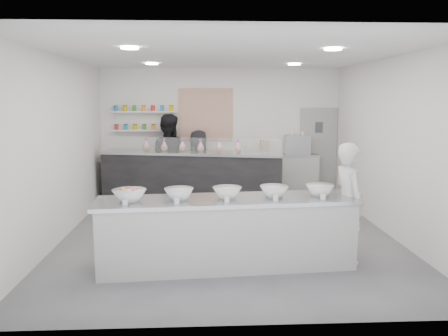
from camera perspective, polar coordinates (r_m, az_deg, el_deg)
The scene contains 26 objects.
floor at distance 7.52m, azimuth 0.53°, elevation -8.81°, with size 6.00×6.00×0.00m, color #515156.
ceiling at distance 7.20m, azimuth 0.56°, elevation 14.58°, with size 6.00×6.00×0.00m, color white.
back_wall at distance 10.19m, azimuth -0.43°, elevation 4.46°, with size 5.50×5.50×0.00m, color white.
left_wall at distance 7.56m, azimuth -20.76°, elevation 2.35°, with size 6.00×6.00×0.00m, color white.
right_wall at distance 7.86m, azimuth 21.01°, elevation 2.56°, with size 6.00×6.00×0.00m, color white.
back_door at distance 10.55m, azimuth 12.17°, elevation 1.96°, with size 0.88×0.04×2.10m, color #969693.
pattern_panel at distance 10.13m, azimuth -2.42°, elevation 6.98°, with size 1.25×0.03×1.20m, color #A54825.
jar_shelf_lower at distance 10.16m, azimuth -10.35°, elevation 4.87°, with size 1.45×0.22×0.04m, color silver.
jar_shelf_upper at distance 10.14m, azimuth -10.42°, elevation 7.24°, with size 1.45×0.22×0.04m, color silver.
preserve_jars at distance 10.13m, azimuth -10.41°, elevation 6.45°, with size 1.45×0.10×0.56m, color red, non-canonical shape.
downlight_0 at distance 6.27m, azimuth -12.23°, elevation 15.05°, with size 0.24×0.24×0.02m, color white.
downlight_1 at distance 6.45m, azimuth 14.06°, elevation 14.81°, with size 0.24×0.24×0.02m, color white.
downlight_2 at distance 8.83m, azimuth -9.42°, elevation 13.28°, with size 0.24×0.24×0.02m, color white.
downlight_3 at distance 8.96m, azimuth 9.16°, elevation 13.22°, with size 0.24×0.24×0.02m, color white.
prep_counter at distance 6.05m, azimuth 0.42°, elevation -8.45°, with size 3.54×0.80×0.97m, color #B0B0AC.
back_bar at distance 9.37m, azimuth -4.23°, elevation -1.50°, with size 3.88×0.71×1.20m, color black.
sneeze_guard at distance 8.93m, azimuth -4.81°, elevation 2.94°, with size 3.82×0.02×0.33m, color white.
espresso_ledge at distance 10.28m, azimuth 8.30°, elevation -1.11°, with size 1.40×0.44×1.04m, color #B0B0AC.
espresso_machine at distance 10.22m, azimuth 9.50°, elevation 2.97°, with size 0.56×0.39×0.43m, color #93969E.
cup_stacks at distance 10.09m, azimuth 5.31°, elevation 2.71°, with size 0.24×0.24×0.34m, color #C1A48E, non-canonical shape.
prep_bowls at distance 5.91m, azimuth 0.42°, elevation -3.25°, with size 2.99×0.49×0.16m, color white, non-canonical shape.
label_cards at distance 5.41m, azimuth 0.30°, elevation -4.84°, with size 2.66×0.04×0.07m, color white, non-canonical shape.
cookie_bags at distance 9.26m, azimuth -4.28°, elevation 2.96°, with size 2.15×0.15×0.27m, color #E890D2, non-canonical shape.
woman_prep at distance 6.42m, azimuth 15.95°, elevation -4.37°, with size 0.62×0.41×1.70m, color silver.
staff_left at distance 9.87m, azimuth -7.37°, elevation 1.26°, with size 0.96×0.75×1.98m, color black.
staff_right at distance 9.86m, azimuth -3.31°, elevation 0.29°, with size 0.80×0.52×1.63m, color black.
Camera 1 is at (-0.41, -7.15, 2.29)m, focal length 35.00 mm.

